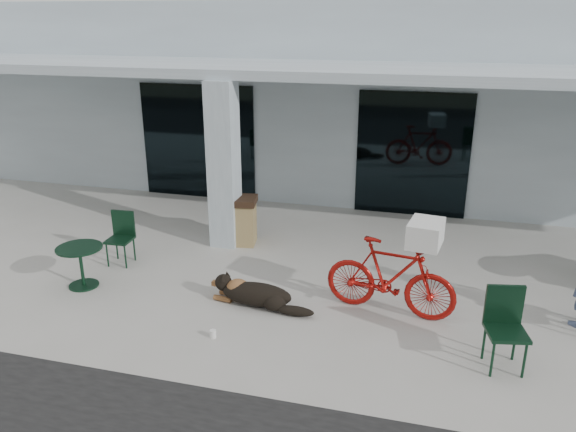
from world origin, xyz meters
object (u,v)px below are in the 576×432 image
(cafe_chair_near, at_px, (120,239))
(trash_receptacle, at_px, (242,221))
(dog, at_px, (257,293))
(cafe_table_near, at_px, (82,267))
(bicycle, at_px, (390,277))
(cafe_chair_far_a, at_px, (507,331))

(cafe_chair_near, distance_m, trash_receptacle, 2.30)
(cafe_chair_near, bearing_deg, dog, -19.99)
(cafe_table_near, bearing_deg, cafe_chair_near, 81.84)
(cafe_table_near, distance_m, trash_receptacle, 3.09)
(bicycle, relative_size, cafe_table_near, 2.63)
(cafe_chair_far_a, xyz_separation_m, trash_receptacle, (-4.52, 3.04, -0.06))
(dog, distance_m, cafe_chair_near, 2.95)
(cafe_chair_near, relative_size, trash_receptacle, 1.01)
(dog, xyz_separation_m, cafe_chair_far_a, (3.48, -0.74, 0.31))
(cafe_table_near, height_order, cafe_chair_far_a, cafe_chair_far_a)
(cafe_table_near, xyz_separation_m, cafe_chair_near, (0.14, 0.96, 0.12))
(dog, bearing_deg, cafe_table_near, -170.99)
(bicycle, bearing_deg, cafe_table_near, 103.29)
(bicycle, height_order, cafe_chair_far_a, bicycle)
(bicycle, relative_size, dog, 1.53)
(cafe_chair_far_a, bearing_deg, cafe_chair_near, 154.39)
(dog, relative_size, cafe_chair_near, 1.35)
(cafe_chair_far_a, height_order, trash_receptacle, cafe_chair_far_a)
(cafe_table_near, xyz_separation_m, cafe_chair_far_a, (6.43, -0.62, 0.18))
(cafe_chair_far_a, bearing_deg, dog, 156.53)
(bicycle, distance_m, cafe_table_near, 4.94)
(cafe_table_near, bearing_deg, cafe_chair_far_a, -5.54)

